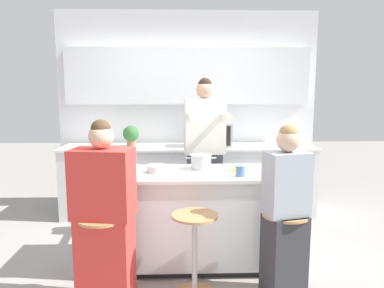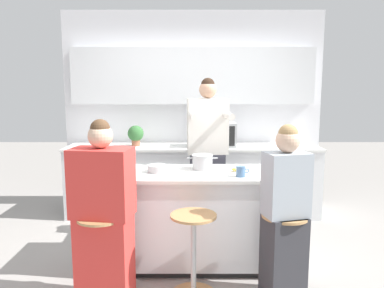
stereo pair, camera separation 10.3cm
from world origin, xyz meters
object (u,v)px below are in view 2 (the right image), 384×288
(bar_stool_rightmost, at_px, (282,253))
(microwave, at_px, (213,134))
(kitchen_island, at_px, (192,217))
(person_wrapped_blanket, at_px, (102,217))
(coffee_cup_near, at_px, (240,171))
(fruit_bowl, at_px, (156,168))
(bar_stool_center, at_px, (192,253))
(potted_plant, at_px, (134,134))
(bar_stool_leftmost, at_px, (101,255))
(person_cooking, at_px, (206,160))
(banana_bunch, at_px, (236,170))
(person_seated_near, at_px, (283,220))
(cooking_pot, at_px, (201,162))

(bar_stool_rightmost, xyz_separation_m, microwave, (-0.44, 2.00, 0.70))
(kitchen_island, bearing_deg, person_wrapped_blanket, -139.32)
(coffee_cup_near, bearing_deg, fruit_bowl, 166.24)
(bar_stool_rightmost, distance_m, microwave, 2.16)
(bar_stool_center, distance_m, person_wrapped_blanket, 0.77)
(microwave, xyz_separation_m, potted_plant, (-1.03, 0.05, -0.00))
(kitchen_island, distance_m, bar_stool_rightmost, 0.93)
(fruit_bowl, height_order, potted_plant, potted_plant)
(bar_stool_leftmost, height_order, potted_plant, potted_plant)
(person_cooking, bearing_deg, banana_bunch, -74.11)
(person_cooking, height_order, banana_bunch, person_cooking)
(person_wrapped_blanket, bearing_deg, coffee_cup_near, 28.94)
(bar_stool_rightmost, xyz_separation_m, person_seated_near, (-0.01, -0.02, 0.28))
(bar_stool_center, distance_m, bar_stool_rightmost, 0.72)
(person_wrapped_blanket, distance_m, banana_bunch, 1.29)
(bar_stool_leftmost, bearing_deg, kitchen_island, 40.86)
(coffee_cup_near, bearing_deg, person_wrapped_blanket, -159.78)
(person_cooking, height_order, fruit_bowl, person_cooking)
(bar_stool_leftmost, distance_m, coffee_cup_near, 1.35)
(kitchen_island, bearing_deg, person_cooking, 76.61)
(person_seated_near, distance_m, fruit_bowl, 1.23)
(bar_stool_center, bearing_deg, person_cooking, 82.72)
(bar_stool_leftmost, relative_size, bar_stool_center, 1.00)
(person_wrapped_blanket, relative_size, microwave, 2.63)
(kitchen_island, bearing_deg, coffee_cup_near, -24.59)
(cooking_pot, relative_size, fruit_bowl, 1.56)
(kitchen_island, bearing_deg, banana_bunch, 0.45)
(kitchen_island, relative_size, bar_stool_center, 2.62)
(person_cooking, bearing_deg, potted_plant, 134.29)
(kitchen_island, relative_size, fruit_bowl, 9.65)
(person_wrapped_blanket, distance_m, person_seated_near, 1.41)
(bar_stool_leftmost, distance_m, person_cooking, 1.64)
(person_seated_near, bearing_deg, banana_bunch, 102.13)
(bar_stool_center, xyz_separation_m, potted_plant, (-0.75, 2.04, 0.70))
(coffee_cup_near, bearing_deg, microwave, 95.04)
(bar_stool_rightmost, bearing_deg, cooking_pot, 132.30)
(bar_stool_center, xyz_separation_m, banana_bunch, (0.41, 0.58, 0.55))
(person_seated_near, height_order, banana_bunch, person_seated_near)
(kitchen_island, height_order, microwave, microwave)
(kitchen_island, relative_size, coffee_cup_near, 15.54)
(cooking_pot, bearing_deg, bar_stool_center, -97.27)
(fruit_bowl, bearing_deg, person_seated_near, -29.74)
(coffee_cup_near, height_order, microwave, microwave)
(person_cooking, bearing_deg, person_seated_near, -71.13)
(bar_stool_center, bearing_deg, bar_stool_rightmost, -0.62)
(person_wrapped_blanket, xyz_separation_m, person_seated_near, (1.41, 0.00, -0.03))
(bar_stool_leftmost, relative_size, bar_stool_rightmost, 1.00)
(bar_stool_center, height_order, coffee_cup_near, coffee_cup_near)
(cooking_pot, relative_size, potted_plant, 1.09)
(bar_stool_center, bearing_deg, kitchen_island, 90.00)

